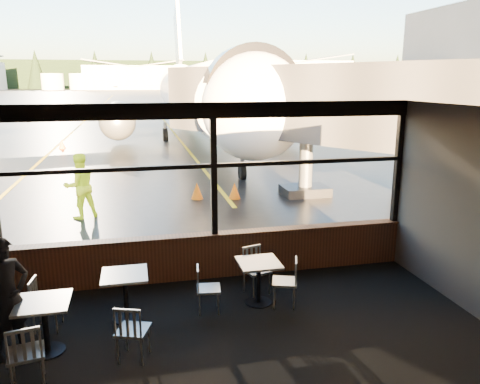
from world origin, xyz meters
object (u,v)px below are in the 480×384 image
object	(u,v)px
chair_near_n	(257,271)
passenger	(7,298)
cafe_table_near	(259,283)
chair_near_e	(285,282)
jet_bridge	(296,124)
chair_mid_s	(133,331)
cafe_table_left	(46,327)
chair_mid_w	(47,304)
chair_left_s	(26,354)
chair_near_w	(209,289)
cone_nose	(234,191)
ground_crew	(80,186)
cone_extra	(197,191)
cafe_table_mid	(126,297)
cone_wing	(62,144)
airliner	(200,54)

from	to	relation	value
chair_near_n	passenger	distance (m)	4.17
cafe_table_near	chair_near_e	bearing A→B (deg)	-23.82
jet_bridge	chair_mid_s	distance (m)	9.84
cafe_table_left	chair_mid_w	distance (m)	0.71
cafe_table_left	jet_bridge	bearing A→B (deg)	49.72
chair_left_s	passenger	size ratio (longest dim) A/B	0.52
chair_near_w	cone_nose	bearing A→B (deg)	171.73
ground_crew	cone_extra	world-z (taller)	ground_crew
cafe_table_near	cafe_table_mid	bearing A→B (deg)	-178.45
cafe_table_mid	cone_nose	bearing A→B (deg)	65.28
cone_wing	chair_left_s	bearing A→B (deg)	-83.55
chair_left_s	ground_crew	bearing A→B (deg)	80.02
airliner	ground_crew	world-z (taller)	airliner
jet_bridge	chair_near_w	bearing A→B (deg)	-119.75
chair_near_n	cone_wing	bearing A→B (deg)	-89.72
cone_extra	jet_bridge	bearing A→B (deg)	-16.62
passenger	ground_crew	bearing A→B (deg)	48.65
jet_bridge	cafe_table_mid	bearing A→B (deg)	-127.82
chair_near_e	chair_near_n	distance (m)	0.68
cone_nose	cone_extra	distance (m)	1.26
chair_mid_w	ground_crew	size ratio (longest dim) A/B	0.46
chair_left_s	chair_near_w	bearing A→B (deg)	18.83
ground_crew	cone_extra	size ratio (longest dim) A/B	3.36
chair_mid_w	cone_nose	distance (m)	8.94
cafe_table_mid	chair_near_w	bearing A→B (deg)	-1.84
airliner	cafe_table_near	distance (m)	23.14
cafe_table_near	ground_crew	bearing A→B (deg)	119.84
airliner	jet_bridge	xyz separation A→B (m)	(0.77, -15.65, -2.93)
chair_mid_s	chair_mid_w	xyz separation A→B (m)	(-1.34, 1.16, -0.01)
chair_near_w	chair_mid_w	xyz separation A→B (m)	(-2.60, -0.00, 0.02)
cone_extra	chair_near_w	bearing A→B (deg)	-96.26
cone_wing	chair_near_w	bearing A→B (deg)	-76.26
chair_mid_w	cone_wing	distance (m)	21.36
cone_extra	cone_wing	bearing A→B (deg)	114.35
chair_near_e	airliner	bearing A→B (deg)	14.25
cafe_table_mid	cafe_table_left	size ratio (longest dim) A/B	1.00
passenger	cone_extra	world-z (taller)	passenger
chair_near_e	cone_extra	xyz separation A→B (m)	(-0.48, 7.93, -0.16)
cafe_table_left	chair_mid_s	size ratio (longest dim) A/B	0.92
cafe_table_left	cafe_table_mid	bearing A→B (deg)	33.68
chair_near_n	passenger	bearing A→B (deg)	0.34
airliner	chair_near_n	world-z (taller)	airliner
chair_near_w	passenger	distance (m)	3.10
chair_mid_s	cafe_table_left	bearing A→B (deg)	179.93
chair_near_n	cafe_table_left	bearing A→B (deg)	2.76
chair_near_n	ground_crew	size ratio (longest dim) A/B	0.47
cafe_table_left	cone_wing	distance (m)	22.08
jet_bridge	cone_extra	bearing A→B (deg)	163.38
chair_near_n	chair_mid_w	bearing A→B (deg)	-8.34
airliner	ground_crew	distance (m)	17.79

